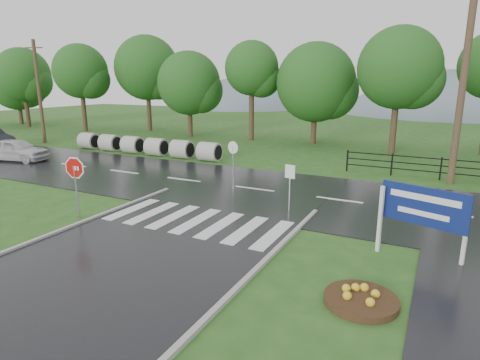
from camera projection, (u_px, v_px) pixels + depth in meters
The scene contains 16 objects.
ground at pixel (90, 282), 10.21m from camera, with size 120.00×120.00×0.00m, color #29571D.
main_road at pixel (254, 190), 18.87m from camera, with size 90.00×8.00×0.04m, color black.
walkway at pixel (463, 288), 9.95m from camera, with size 2.20×11.00×0.04m, color #232326.
crosswalk at pixel (197, 221), 14.52m from camera, with size 6.50×2.80×0.02m.
fence_west at pixel (441, 166), 20.50m from camera, with size 9.58×0.08×1.20m.
hills at pixel (406, 204), 68.73m from camera, with size 102.00×48.00×48.00m.
treeline at pixel (343, 148), 30.56m from camera, with size 83.20×5.20×10.00m.
culvert_pipes at pixel (144, 146), 27.75m from camera, with size 11.80×1.20×1.20m.
stop_sign at pixel (75, 173), 14.55m from camera, with size 1.09×0.18×2.48m.
estate_billboard at pixel (423, 210), 11.24m from camera, with size 2.36×0.83×2.13m.
flower_bed at pixel (361, 299), 9.20m from camera, with size 1.69×1.69×0.34m.
reg_sign_small at pixel (290, 179), 15.23m from camera, with size 0.42×0.10×1.91m.
reg_sign_round at pixel (233, 161), 17.94m from camera, with size 0.55×0.13×2.38m.
car_white at pixel (18, 161), 25.64m from camera, with size 1.69×4.19×1.43m, color silver.
utility_pole_west at pixel (39, 92), 32.09m from camera, with size 1.41×0.50×8.12m.
utility_pole_east at pixel (464, 79), 18.81m from camera, with size 1.76×0.40×9.95m.
Camera 1 is at (7.60, -6.55, 5.00)m, focal length 30.00 mm.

